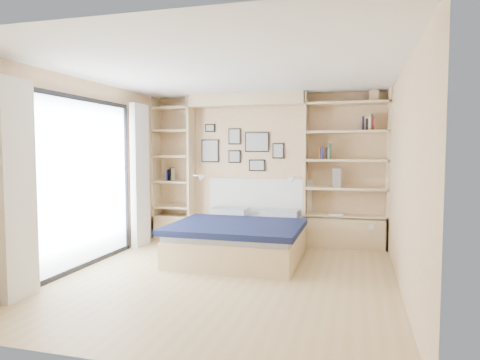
# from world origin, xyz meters

# --- Properties ---
(ground) EXTENTS (4.50, 4.50, 0.00)m
(ground) POSITION_xyz_m (0.00, 0.00, 0.00)
(ground) COLOR tan
(ground) RESTS_ON ground
(room_shell) EXTENTS (4.50, 4.50, 4.50)m
(room_shell) POSITION_xyz_m (-0.39, 1.52, 1.08)
(room_shell) COLOR #D5B485
(room_shell) RESTS_ON ground
(bed) EXTENTS (1.81, 2.25, 1.07)m
(bed) POSITION_xyz_m (-0.10, 1.12, 0.28)
(bed) COLOR #DEBA87
(bed) RESTS_ON ground
(photo_gallery) EXTENTS (1.48, 0.02, 0.82)m
(photo_gallery) POSITION_xyz_m (-0.45, 2.22, 1.60)
(photo_gallery) COLOR black
(photo_gallery) RESTS_ON ground
(reading_lamps) EXTENTS (1.92, 0.12, 0.15)m
(reading_lamps) POSITION_xyz_m (-0.30, 2.00, 1.10)
(reading_lamps) COLOR silver
(reading_lamps) RESTS_ON ground
(shelf_decor) EXTENTS (3.58, 0.23, 2.03)m
(shelf_decor) POSITION_xyz_m (1.06, 2.07, 1.69)
(shelf_decor) COLOR #9F4717
(shelf_decor) RESTS_ON ground
(deck_chair) EXTENTS (0.78, 0.99, 0.87)m
(deck_chair) POSITION_xyz_m (-2.68, 1.14, 0.42)
(deck_chair) COLOR tan
(deck_chair) RESTS_ON ground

